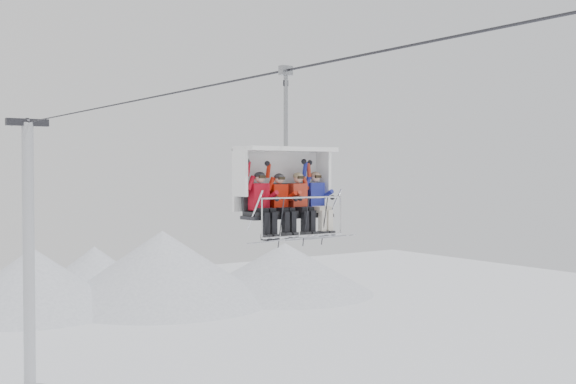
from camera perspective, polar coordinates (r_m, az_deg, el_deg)
lift_tower_right at (r=37.55m, az=-19.79°, el=-6.33°), size 2.00×1.80×13.48m
haul_cable at (r=17.14m, az=0.00°, el=9.62°), size 0.06×50.00×0.06m
chairlift_carrier at (r=17.15m, az=-0.42°, el=0.86°), size 2.44×1.17×3.98m
skier_far_left at (r=16.47m, az=-2.10°, el=-0.81°), size 0.42×1.69×1.66m
skier_center_left at (r=16.77m, az=-0.54°, el=-0.82°), size 0.40×1.69×1.60m
skier_center_right at (r=17.09m, az=0.97°, el=-0.74°), size 0.41×1.69×1.63m
skier_far_right at (r=17.39m, az=2.34°, el=-0.68°), size 0.42×1.69×1.66m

